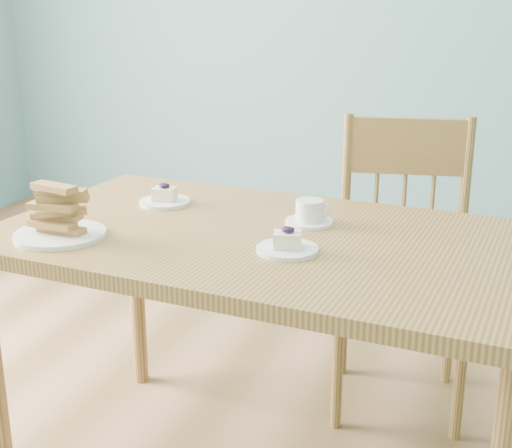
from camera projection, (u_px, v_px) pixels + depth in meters
name	position (u px, v px, depth m)	size (l,w,h in m)	color
room	(216.00, 0.00, 1.66)	(5.01, 5.01, 2.71)	#9C6948
dining_table	(266.00, 262.00, 1.88)	(1.49, 0.93, 0.77)	olive
dining_chair	(402.00, 264.00, 2.39)	(0.51, 0.50, 0.98)	olive
cheesecake_plate_near	(287.00, 245.00, 1.72)	(0.15, 0.15, 0.06)	silver
cheesecake_plate_far	(165.00, 199.00, 2.13)	(0.15, 0.15, 0.06)	silver
coffee_cup	(310.00, 214.00, 1.93)	(0.13, 0.13, 0.07)	silver
biscotti_plate	(59.00, 219.00, 1.82)	(0.23, 0.23, 0.14)	silver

